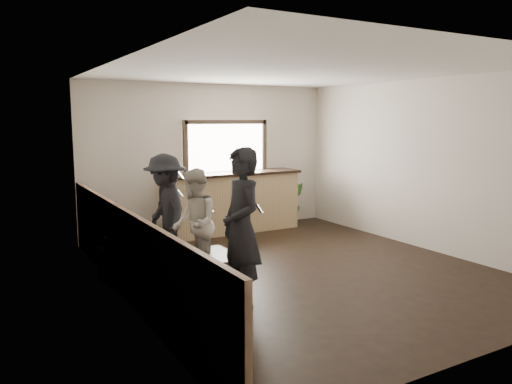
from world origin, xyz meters
TOP-DOWN VIEW (x-y plane):
  - ground at (0.00, 0.00)m, footprint 5.00×6.00m
  - room_shell at (-0.74, 0.00)m, footprint 5.01×6.01m
  - bar_counter at (0.30, 2.70)m, footprint 2.70×0.68m
  - sofa at (-2.04, -0.06)m, footprint 1.15×2.34m
  - coffee_table at (-1.24, 0.16)m, footprint 0.46×0.83m
  - cup_a at (-1.35, 0.34)m, footprint 0.17×0.17m
  - cup_b at (-1.07, 0.07)m, footprint 0.13×0.13m
  - potted_plant at (1.66, 2.65)m, footprint 0.52×0.44m
  - person_a at (-1.36, -0.78)m, footprint 0.51×0.70m
  - person_b at (-1.45, 0.40)m, footprint 0.75×0.86m
  - person_c at (-1.59, 1.12)m, footprint 0.67×1.10m
  - person_d at (-1.26, 1.93)m, footprint 0.81×0.98m

SIDE VIEW (x-z plane):
  - ground at x=0.00m, z-range -0.01..0.01m
  - coffee_table at x=-1.24m, z-range 0.00..0.37m
  - sofa at x=-2.04m, z-range 0.00..0.66m
  - cup_b at x=-1.07m, z-range 0.37..0.46m
  - cup_a at x=-1.35m, z-range 0.37..0.47m
  - potted_plant at x=1.66m, z-range 0.00..0.87m
  - bar_counter at x=0.30m, z-range -0.42..1.71m
  - person_b at x=-1.45m, z-range 0.00..1.50m
  - person_d at x=-1.26m, z-range 0.00..1.56m
  - person_c at x=-1.59m, z-range 0.00..1.65m
  - person_a at x=-1.36m, z-range 0.00..1.83m
  - room_shell at x=-0.74m, z-range 0.07..2.87m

